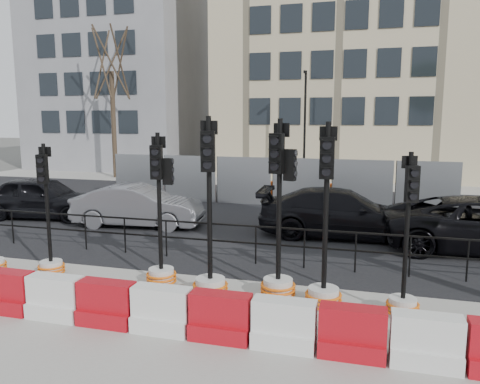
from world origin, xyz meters
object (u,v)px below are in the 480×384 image
(traffic_signal_d, at_px, (161,251))
(car_a, at_px, (42,198))
(traffic_signal_h, at_px, (404,284))
(car_c, at_px, (342,213))

(traffic_signal_d, xyz_separation_m, car_a, (-7.12, 5.23, -0.03))
(traffic_signal_h, height_order, car_c, traffic_signal_h)
(car_a, bearing_deg, traffic_signal_h, -122.09)
(traffic_signal_h, height_order, car_a, traffic_signal_h)
(traffic_signal_d, xyz_separation_m, car_c, (3.50, 5.39, -0.05))
(traffic_signal_h, bearing_deg, traffic_signal_d, 159.33)
(car_a, bearing_deg, car_c, -96.69)
(traffic_signal_d, height_order, car_a, traffic_signal_d)
(traffic_signal_h, xyz_separation_m, car_a, (-12.04, 5.51, 0.13))
(traffic_signal_h, bearing_deg, car_a, 137.91)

